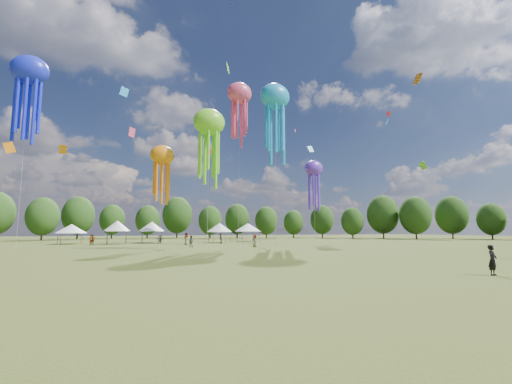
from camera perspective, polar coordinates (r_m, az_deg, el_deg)
name	(u,v)px	position (r m, az deg, el deg)	size (l,w,h in m)	color
ground	(390,280)	(18.95, 21.62, -13.60)	(300.00, 300.00, 0.00)	#384416
observer_main	(493,260)	(23.37, 35.00, -9.37)	(0.61, 0.40, 1.69)	black
spectator_near	(191,241)	(51.57, -10.90, -8.18)	(0.82, 0.64, 1.68)	gray
spectators_far	(180,239)	(63.59, -12.69, -7.74)	(24.32, 23.34, 1.92)	gray
festival_tents	(172,227)	(71.06, -13.89, -5.78)	(40.68, 9.82, 4.29)	#47474C
show_kites	(215,117)	(58.13, -6.92, 12.36)	(49.47, 18.09, 30.78)	#7AE726
small_kites	(185,56)	(61.89, -11.83, 21.53)	(75.67, 57.68, 45.46)	#7AE726
treeline	(164,212)	(76.84, -15.29, -3.20)	(201.57, 95.24, 13.43)	#38281C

